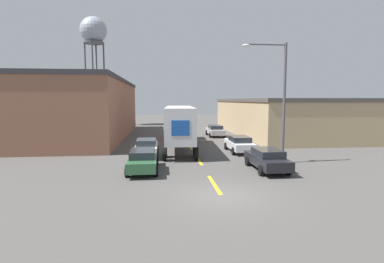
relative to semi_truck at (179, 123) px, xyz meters
name	(u,v)px	position (x,y,z in m)	size (l,w,h in m)	color
ground_plane	(221,195)	(1.07, -14.99, -2.37)	(160.00, 160.00, 0.00)	#4C4947
road_centerline	(199,160)	(1.07, -6.43, -2.36)	(0.20, 16.97, 0.01)	yellow
warehouse_left	(74,109)	(-12.40, 9.55, 1.15)	(12.96, 26.79, 7.02)	brown
warehouse_right	(279,116)	(14.21, 10.35, 0.01)	(12.31, 24.83, 4.75)	tan
semi_truck	(179,123)	(0.00, 0.00, 0.00)	(3.39, 15.10, 3.96)	#B21919
parked_car_right_mid	(239,144)	(5.09, -3.25, -1.62)	(1.95, 4.59, 1.41)	silver
parked_car_left_near	(143,160)	(-2.96, -9.62, -1.62)	(1.95, 4.59, 1.41)	#2D5B38
parked_car_right_near	(267,159)	(5.09, -10.15, -1.62)	(1.95, 4.59, 1.41)	black
parked_car_left_far	(147,147)	(-2.96, -4.31, -1.62)	(1.95, 4.59, 1.41)	silver
parked_car_right_far	(215,130)	(5.09, 8.40, -1.62)	(1.95, 4.59, 1.41)	#B2B2B7
water_tower	(94,33)	(-13.35, 26.99, 13.97)	(4.64, 4.64, 19.13)	#47474C
street_lamp	(279,94)	(6.63, -8.08, 2.64)	(3.24, 0.32, 8.57)	#4C4C51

